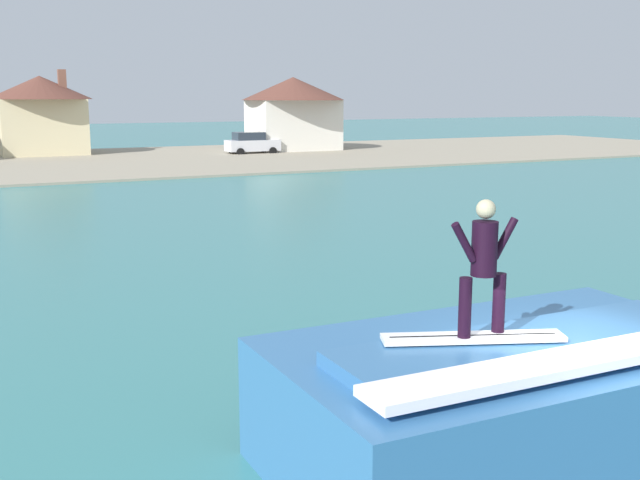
{
  "coord_description": "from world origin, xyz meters",
  "views": [
    {
      "loc": [
        -7.01,
        -6.87,
        4.89
      ],
      "look_at": [
        -0.45,
        6.51,
        2.09
      ],
      "focal_mm": 43.54,
      "sensor_mm": 36.0,
      "label": 1
    }
  ],
  "objects_px": {
    "car_far_shore": "(252,143)",
    "house_small_cottage": "(41,110)",
    "surfboard": "(473,337)",
    "wave_crest": "(511,401)",
    "surfer": "(484,261)",
    "house_gabled_white": "(293,108)"
  },
  "relations": [
    {
      "from": "wave_crest",
      "to": "surfer",
      "type": "relative_size",
      "value": 3.71
    },
    {
      "from": "house_small_cottage",
      "to": "car_far_shore",
      "type": "bearing_deg",
      "value": -21.3
    },
    {
      "from": "wave_crest",
      "to": "surfer",
      "type": "height_order",
      "value": "surfer"
    },
    {
      "from": "house_gabled_white",
      "to": "surfer",
      "type": "bearing_deg",
      "value": -111.9
    },
    {
      "from": "surfer",
      "to": "house_small_cottage",
      "type": "height_order",
      "value": "house_small_cottage"
    },
    {
      "from": "wave_crest",
      "to": "car_far_shore",
      "type": "xyz_separation_m",
      "value": [
        16.61,
        52.43,
        0.06
      ]
    },
    {
      "from": "surfer",
      "to": "surfboard",
      "type": "bearing_deg",
      "value": 172.49
    },
    {
      "from": "surfboard",
      "to": "surfer",
      "type": "relative_size",
      "value": 1.33
    },
    {
      "from": "car_far_shore",
      "to": "house_small_cottage",
      "type": "xyz_separation_m",
      "value": [
        -15.56,
        6.07,
        2.72
      ]
    },
    {
      "from": "wave_crest",
      "to": "car_far_shore",
      "type": "relative_size",
      "value": 1.45
    },
    {
      "from": "car_far_shore",
      "to": "house_gabled_white",
      "type": "height_order",
      "value": "house_gabled_white"
    },
    {
      "from": "wave_crest",
      "to": "surfboard",
      "type": "distance_m",
      "value": 1.29
    },
    {
      "from": "surfer",
      "to": "wave_crest",
      "type": "bearing_deg",
      "value": 13.09
    },
    {
      "from": "surfer",
      "to": "house_gabled_white",
      "type": "xyz_separation_m",
      "value": [
        21.95,
        54.6,
        0.89
      ]
    },
    {
      "from": "wave_crest",
      "to": "house_gabled_white",
      "type": "relative_size",
      "value": 0.71
    },
    {
      "from": "car_far_shore",
      "to": "house_small_cottage",
      "type": "distance_m",
      "value": 16.92
    },
    {
      "from": "car_far_shore",
      "to": "house_gabled_white",
      "type": "distance_m",
      "value": 5.83
    },
    {
      "from": "surfer",
      "to": "car_far_shore",
      "type": "distance_m",
      "value": 55.38
    },
    {
      "from": "surfboard",
      "to": "house_small_cottage",
      "type": "height_order",
      "value": "house_small_cottage"
    },
    {
      "from": "house_gabled_white",
      "to": "house_small_cottage",
      "type": "relative_size",
      "value": 1.1
    },
    {
      "from": "house_small_cottage",
      "to": "wave_crest",
      "type": "bearing_deg",
      "value": -91.02
    },
    {
      "from": "house_gabled_white",
      "to": "house_small_cottage",
      "type": "height_order",
      "value": "house_small_cottage"
    }
  ]
}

